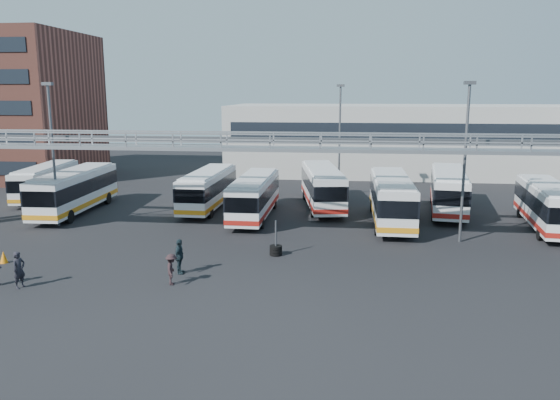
# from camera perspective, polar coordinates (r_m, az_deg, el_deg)

# --- Properties ---
(ground) EXTENTS (140.00, 140.00, 0.00)m
(ground) POSITION_cam_1_polar(r_m,az_deg,el_deg) (30.17, -2.08, -7.23)
(ground) COLOR black
(ground) RESTS_ON ground
(gantry) EXTENTS (51.40, 5.15, 7.10)m
(gantry) POSITION_cam_1_polar(r_m,az_deg,el_deg) (34.67, -0.67, 4.53)
(gantry) COLOR gray
(gantry) RESTS_ON ground
(apartment_building) EXTENTS (18.00, 15.00, 16.00)m
(apartment_building) POSITION_cam_1_polar(r_m,az_deg,el_deg) (69.81, -27.03, 8.77)
(apartment_building) COLOR brown
(apartment_building) RESTS_ON ground
(warehouse) EXTENTS (42.00, 14.00, 8.00)m
(warehouse) POSITION_cam_1_polar(r_m,az_deg,el_deg) (66.94, 13.26, 6.19)
(warehouse) COLOR #9E9E99
(warehouse) RESTS_ON ground
(light_pole_left) EXTENTS (0.70, 0.35, 10.21)m
(light_pole_left) POSITION_cam_1_polar(r_m,az_deg,el_deg) (41.80, -22.67, 5.13)
(light_pole_left) COLOR #4C4F54
(light_pole_left) RESTS_ON ground
(light_pole_mid) EXTENTS (0.70, 0.35, 10.21)m
(light_pole_mid) POSITION_cam_1_polar(r_m,az_deg,el_deg) (36.28, 18.79, 4.59)
(light_pole_mid) COLOR #4C4F54
(light_pole_mid) RESTS_ON ground
(light_pole_back) EXTENTS (0.70, 0.35, 10.21)m
(light_pole_back) POSITION_cam_1_polar(r_m,az_deg,el_deg) (50.42, 6.25, 6.83)
(light_pole_back) COLOR #4C4F54
(light_pole_back) RESTS_ON ground
(bus_0) EXTENTS (3.49, 10.24, 3.05)m
(bus_0) POSITION_cam_1_polar(r_m,az_deg,el_deg) (53.51, -23.24, 1.87)
(bus_0) COLOR silver
(bus_0) RESTS_ON ground
(bus_1) EXTENTS (2.98, 11.35, 3.42)m
(bus_1) POSITION_cam_1_polar(r_m,az_deg,el_deg) (46.51, -20.65, 1.04)
(bus_1) COLOR silver
(bus_1) RESTS_ON ground
(bus_3) EXTENTS (2.67, 10.50, 3.17)m
(bus_3) POSITION_cam_1_polar(r_m,az_deg,el_deg) (45.45, -7.53, 1.27)
(bus_3) COLOR silver
(bus_3) RESTS_ON ground
(bus_4) EXTENTS (2.53, 10.61, 3.22)m
(bus_4) POSITION_cam_1_polar(r_m,az_deg,el_deg) (41.87, -2.69, 0.53)
(bus_4) COLOR silver
(bus_4) RESTS_ON ground
(bus_5) EXTENTS (4.31, 11.45, 3.40)m
(bus_5) POSITION_cam_1_polar(r_m,az_deg,el_deg) (45.60, 4.44, 1.52)
(bus_5) COLOR silver
(bus_5) RESTS_ON ground
(bus_6) EXTENTS (2.71, 11.49, 3.49)m
(bus_6) POSITION_cam_1_polar(r_m,az_deg,el_deg) (40.86, 11.56, 0.26)
(bus_6) COLOR silver
(bus_6) RESTS_ON ground
(bus_7) EXTENTS (4.06, 11.36, 3.38)m
(bus_7) POSITION_cam_1_polar(r_m,az_deg,el_deg) (45.83, 17.19, 1.08)
(bus_7) COLOR silver
(bus_7) RESTS_ON ground
(bus_8) EXTENTS (3.59, 10.79, 3.22)m
(bus_8) POSITION_cam_1_polar(r_m,az_deg,el_deg) (42.77, 26.14, -0.40)
(bus_8) COLOR silver
(bus_8) RESTS_ON ground
(pedestrian_a) EXTENTS (0.64, 0.78, 1.86)m
(pedestrian_a) POSITION_cam_1_polar(r_m,az_deg,el_deg) (30.05, -25.61, -6.59)
(pedestrian_a) COLOR black
(pedestrian_a) RESTS_ON ground
(pedestrian_c) EXTENTS (0.82, 1.14, 1.60)m
(pedestrian_c) POSITION_cam_1_polar(r_m,az_deg,el_deg) (28.15, -11.26, -7.11)
(pedestrian_c) COLOR black
(pedestrian_c) RESTS_ON ground
(pedestrian_d) EXTENTS (0.48, 1.12, 1.90)m
(pedestrian_d) POSITION_cam_1_polar(r_m,az_deg,el_deg) (29.65, -10.46, -5.83)
(pedestrian_d) COLOR #19272D
(pedestrian_d) RESTS_ON ground
(cone_right) EXTENTS (0.45, 0.45, 0.69)m
(cone_right) POSITION_cam_1_polar(r_m,az_deg,el_deg) (34.85, -26.91, -5.34)
(cone_right) COLOR orange
(cone_right) RESTS_ON ground
(tire_stack) EXTENTS (0.74, 0.74, 2.12)m
(tire_stack) POSITION_cam_1_polar(r_m,az_deg,el_deg) (32.54, -0.44, -5.18)
(tire_stack) COLOR black
(tire_stack) RESTS_ON ground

